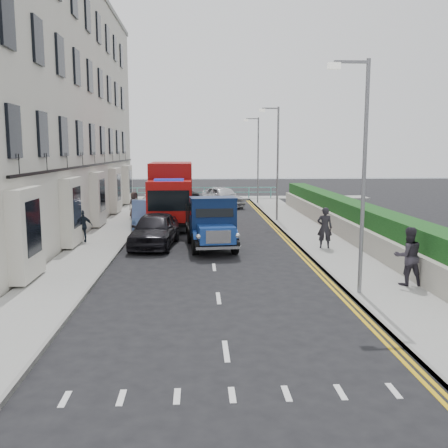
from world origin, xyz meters
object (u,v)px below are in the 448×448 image
Objects in this scene: lamp_far at (257,155)px; bedford_lorry at (213,226)px; lamp_near at (360,164)px; parked_car_front at (155,230)px; red_lorry at (171,192)px; pedestrian_east_near at (325,228)px; lamp_mid at (276,157)px.

bedford_lorry is (-4.13, -18.80, -2.92)m from lamp_far.
lamp_near reaches higher than parked_car_front.
lamp_near reaches higher than red_lorry.
lamp_near is at bearing -90.00° from lamp_far.
red_lorry is at bearing 113.19° from lamp_near.
lamp_near is 3.85× the size of pedestrian_east_near.
lamp_near is 8.80m from bedford_lorry.
red_lorry is at bearing -119.48° from lamp_far.
lamp_far is at bearing 72.44° from bedford_lorry.
parked_car_front is at bearing -110.96° from lamp_far.
lamp_mid reaches higher than red_lorry.
lamp_far is at bearing 75.01° from parked_car_front.
pedestrian_east_near is (7.58, -1.35, 0.24)m from parked_car_front.
lamp_mid is 0.99× the size of red_lorry.
lamp_far is at bearing 90.00° from lamp_near.
pedestrian_east_near is (0.80, -19.05, -2.97)m from lamp_far.
lamp_mid is 1.37× the size of bedford_lorry.
lamp_mid is at bearing 9.89° from red_lorry.
lamp_mid is 1.52× the size of parked_car_front.
lamp_mid reaches higher than bedford_lorry.
red_lorry is at bearing -169.21° from lamp_mid.
lamp_mid is (0.00, 16.00, 0.00)m from lamp_near.
lamp_far reaches higher than pedestrian_east_near.
lamp_near is 1.00× the size of lamp_far.
parked_car_front is at bearing 152.20° from bedford_lorry.
bedford_lorry is at bearing -102.40° from lamp_far.
red_lorry is at bearing -33.39° from pedestrian_east_near.
lamp_near is 7.60m from pedestrian_east_near.
pedestrian_east_near is at bearing -4.16° from parked_car_front.
lamp_far reaches higher than bedford_lorry.
pedestrian_east_near is at bearing -84.92° from lamp_mid.
bedford_lorry is 2.81× the size of pedestrian_east_near.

